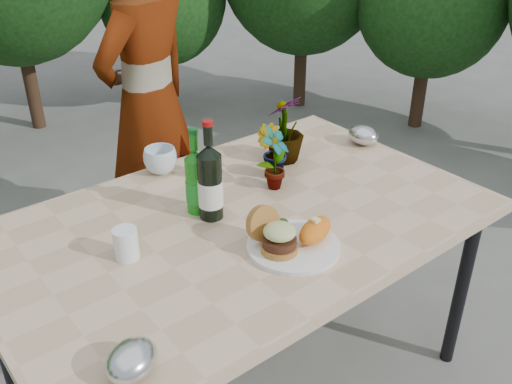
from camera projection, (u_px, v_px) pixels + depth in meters
ground at (243, 381)px, 2.22m from camera, size 80.00×80.00×0.00m
patio_table at (241, 232)px, 1.88m from camera, size 1.60×1.00×0.75m
dinner_plate at (293, 246)px, 1.70m from camera, size 0.28×0.28×0.01m
burger_stack at (275, 235)px, 1.65m from camera, size 0.11×0.16×0.11m
sweet_potato at (315, 230)px, 1.70m from camera, size 0.17×0.12×0.06m
grilled_veg at (278, 225)px, 1.76m from camera, size 0.08×0.05×0.03m
wine_bottle at (210, 183)px, 1.79m from camera, size 0.08×0.08×0.33m
sparkling_water at (196, 182)px, 1.84m from camera, size 0.07×0.07×0.29m
plastic_cup at (126, 244)px, 1.64m from camera, size 0.07×0.07×0.09m
seedling_left at (275, 158)px, 1.96m from camera, size 0.15×0.12×0.23m
seedling_mid at (272, 152)px, 2.05m from camera, size 0.13×0.14×0.20m
seedling_right at (285, 129)px, 2.15m from camera, size 0.17×0.17×0.26m
blue_bowl at (160, 160)px, 2.11m from camera, size 0.16×0.16×0.10m
foil_packet_left at (131, 360)px, 1.26m from camera, size 0.17×0.16×0.08m
foil_packet_right at (363, 135)px, 2.33m from camera, size 0.12×0.14×0.08m
person at (149, 103)px, 2.61m from camera, size 0.69×0.57×1.61m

